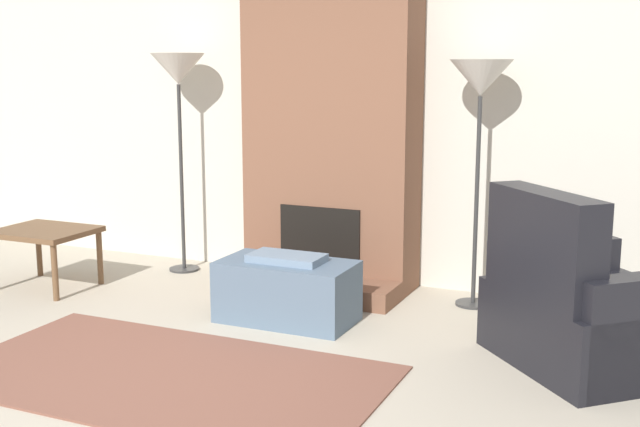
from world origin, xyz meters
name	(u,v)px	position (x,y,z in m)	size (l,w,h in m)	color
ground_plane	(124,413)	(0.00, 0.00, 0.00)	(24.00, 24.00, 0.00)	#B2A893
wall_back	(344,113)	(0.00, 2.79, 1.30)	(7.71, 0.06, 2.60)	beige
fireplace	(330,122)	(0.00, 2.54, 1.24)	(1.29, 0.78, 2.60)	brown
ottoman	(287,290)	(0.10, 1.60, 0.21)	(0.88, 0.47, 0.45)	slate
armchair	(584,313)	(1.95, 1.57, 0.30)	(1.36, 1.36, 1.00)	black
side_table	(45,237)	(-1.92, 1.58, 0.39)	(0.68, 0.57, 0.45)	brown
floor_lamp_left	(178,77)	(-1.27, 2.44, 1.57)	(0.42, 0.42, 1.75)	#333333
floor_lamp_right	(481,87)	(1.13, 2.44, 1.52)	(0.42, 0.42, 1.70)	#333333
area_rug	(165,375)	(-0.09, 0.47, 0.01)	(2.39, 1.31, 0.01)	brown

